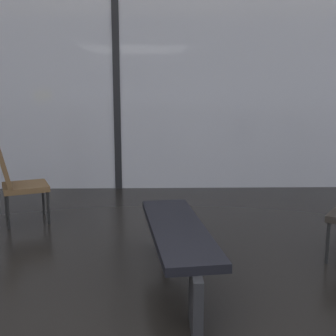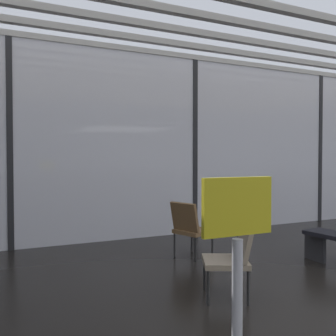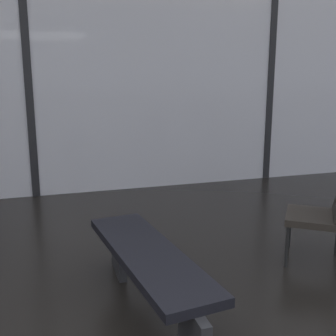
# 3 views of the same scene
# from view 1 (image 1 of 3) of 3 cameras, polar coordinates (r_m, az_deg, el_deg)

# --- Properties ---
(glass_curtain_wall) EXTENTS (14.00, 0.08, 3.56)m
(glass_curtain_wall) POSITION_cam_1_polar(r_m,az_deg,el_deg) (6.33, -7.00, 13.24)
(glass_curtain_wall) COLOR silver
(glass_curtain_wall) RESTS_ON ground
(window_mullion_1) EXTENTS (0.10, 0.12, 3.56)m
(window_mullion_1) POSITION_cam_1_polar(r_m,az_deg,el_deg) (6.33, -7.00, 13.24)
(window_mullion_1) COLOR black
(window_mullion_1) RESTS_ON ground
(parked_airplane) EXTENTS (14.54, 4.29, 4.29)m
(parked_airplane) POSITION_cam_1_polar(r_m,az_deg,el_deg) (12.22, -3.19, 13.71)
(parked_airplane) COLOR silver
(parked_airplane) RESTS_ON ground
(lounge_chair_4) EXTENTS (0.67, 0.64, 0.87)m
(lounge_chair_4) POSITION_cam_1_polar(r_m,az_deg,el_deg) (4.98, -19.86, -1.47)
(lounge_chair_4) COLOR brown
(lounge_chair_4) RESTS_ON ground
(waiting_bench) EXTENTS (0.58, 1.69, 0.47)m
(waiting_bench) POSITION_cam_1_polar(r_m,az_deg,el_deg) (3.24, 1.29, -9.63)
(waiting_bench) COLOR black
(waiting_bench) RESTS_ON ground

